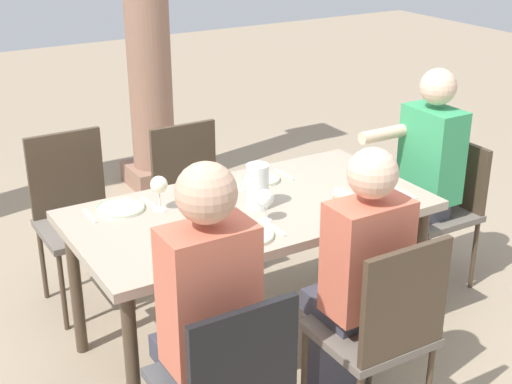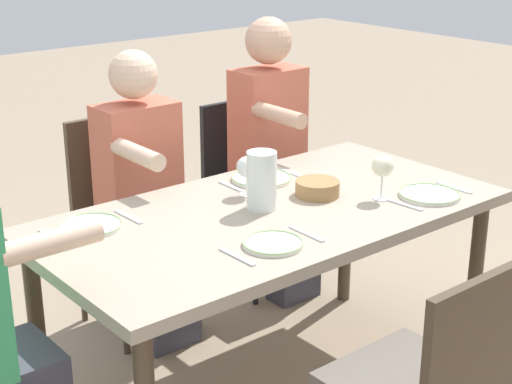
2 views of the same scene
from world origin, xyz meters
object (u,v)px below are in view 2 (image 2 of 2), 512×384
at_px(wine_glass_0, 383,167).
at_px(bread_basket, 318,189).
at_px(chair_west_south, 251,177).
at_px(chair_mid_south, 126,209).
at_px(diner_guest_third, 276,150).
at_px(plate_3, 91,225).
at_px(plate_0, 430,194).
at_px(plate_1, 262,178).
at_px(dining_table, 271,227).
at_px(diner_woman_green, 147,190).
at_px(plate_2, 273,243).
at_px(water_pitcher, 262,184).
at_px(chair_mid_north, 434,378).
at_px(wine_glass_1, 247,168).

distance_m(wine_glass_0, bread_basket, 0.26).
height_order(chair_west_south, chair_mid_south, chair_mid_south).
relative_size(diner_guest_third, plate_3, 6.13).
bearing_deg(plate_0, wine_glass_0, -31.25).
bearing_deg(plate_1, dining_table, 56.27).
bearing_deg(diner_guest_third, dining_table, 48.22).
bearing_deg(diner_guest_third, diner_woman_green, -0.51).
bearing_deg(wine_glass_0, plate_1, -65.55).
xyz_separation_m(diner_guest_third, plate_2, (0.82, 0.93, 0.05)).
distance_m(chair_west_south, plate_2, 1.41).
xyz_separation_m(chair_mid_south, water_pitcher, (-0.09, 0.84, 0.33)).
relative_size(dining_table, diner_woman_green, 1.36).
xyz_separation_m(water_pitcher, bread_basket, (-0.26, 0.03, -0.07)).
relative_size(chair_mid_south, water_pitcher, 4.35).
xyz_separation_m(diner_woman_green, water_pitcher, (-0.09, 0.65, 0.19)).
relative_size(diner_guest_third, water_pitcher, 6.17).
relative_size(dining_table, plate_1, 7.04).
relative_size(plate_1, water_pitcher, 1.13).
bearing_deg(dining_table, chair_mid_north, 82.64).
distance_m(chair_mid_north, diner_woman_green, 1.56).
xyz_separation_m(chair_mid_north, wine_glass_1, (-0.14, -1.04, 0.35)).
height_order(wine_glass_1, plate_2, wine_glass_1).
bearing_deg(diner_guest_third, plate_2, 48.86).
xyz_separation_m(wine_glass_0, plate_3, (0.99, -0.44, -0.12)).
bearing_deg(diner_guest_third, wine_glass_0, 76.29).
bearing_deg(chair_west_south, wine_glass_0, 78.57).
bearing_deg(chair_mid_south, plate_2, 84.90).
height_order(dining_table, chair_west_south, chair_west_south).
relative_size(chair_mid_north, wine_glass_1, 5.76).
relative_size(chair_mid_north, plate_0, 3.79).
bearing_deg(chair_mid_north, bread_basket, -111.85).
xyz_separation_m(chair_mid_south, diner_woman_green, (0.00, 0.19, 0.14)).
xyz_separation_m(diner_woman_green, bread_basket, (-0.35, 0.69, 0.12)).
distance_m(diner_guest_third, wine_glass_0, 0.90).
relative_size(diner_woman_green, bread_basket, 7.48).
bearing_deg(water_pitcher, dining_table, 128.23).
bearing_deg(plate_2, chair_west_south, -126.04).
distance_m(diner_guest_third, plate_1, 0.58).
bearing_deg(plate_1, wine_glass_0, 114.45).
bearing_deg(bread_basket, chair_mid_south, -68.51).
height_order(chair_mid_south, wine_glass_0, chair_mid_south).
relative_size(chair_west_south, diner_woman_green, 0.72).
xyz_separation_m(plate_3, bread_basket, (-0.83, 0.27, 0.02)).
distance_m(chair_mid_north, plate_1, 1.21).
relative_size(chair_west_south, bread_basket, 5.36).
xyz_separation_m(plate_1, bread_basket, (-0.05, 0.28, 0.02)).
bearing_deg(chair_mid_north, water_pitcher, -95.74).
distance_m(wine_glass_0, plate_1, 0.52).
distance_m(wine_glass_1, water_pitcher, 0.16).
bearing_deg(chair_west_south, plate_3, 26.65).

